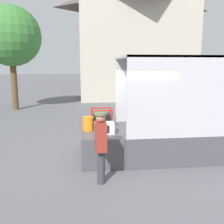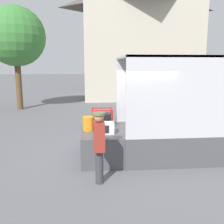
# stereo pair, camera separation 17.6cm
# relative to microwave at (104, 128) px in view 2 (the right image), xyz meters

# --- Properties ---
(ground_plane) EXTENTS (160.00, 160.00, 0.00)m
(ground_plane) POSITION_rel_microwave_xyz_m (0.49, 0.40, -0.98)
(ground_plane) COLOR slate
(tailgate_deck) EXTENTS (1.12, 2.02, 0.82)m
(tailgate_deck) POSITION_rel_microwave_xyz_m (-0.07, 0.40, -0.56)
(tailgate_deck) COLOR #4C4C51
(tailgate_deck) RESTS_ON ground
(microwave) EXTENTS (0.53, 0.35, 0.30)m
(microwave) POSITION_rel_microwave_xyz_m (0.00, 0.00, 0.00)
(microwave) COLOR white
(microwave) RESTS_ON tailgate_deck
(portable_generator) EXTENTS (0.62, 0.51, 0.55)m
(portable_generator) POSITION_rel_microwave_xyz_m (0.00, 0.82, 0.05)
(portable_generator) COLOR black
(portable_generator) RESTS_ON tailgate_deck
(orange_bucket) EXTENTS (0.32, 0.32, 0.40)m
(orange_bucket) POSITION_rel_microwave_xyz_m (-0.43, 0.36, 0.05)
(orange_bucket) COLOR orange
(orange_bucket) RESTS_ON tailgate_deck
(worker_person) EXTENTS (0.30, 0.44, 1.64)m
(worker_person) POSITION_rel_microwave_xyz_m (-0.19, -1.27, 0.03)
(worker_person) COLOR #38383D
(worker_person) RESTS_ON ground
(house_backdrop) EXTENTS (9.35, 7.65, 9.86)m
(house_backdrop) POSITION_rel_microwave_xyz_m (3.74, 15.11, 4.05)
(house_backdrop) COLOR beige
(house_backdrop) RESTS_ON ground
(street_tree) EXTENTS (3.51, 3.51, 6.12)m
(street_tree) POSITION_rel_microwave_xyz_m (-4.68, 9.17, 3.36)
(street_tree) COLOR brown
(street_tree) RESTS_ON ground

